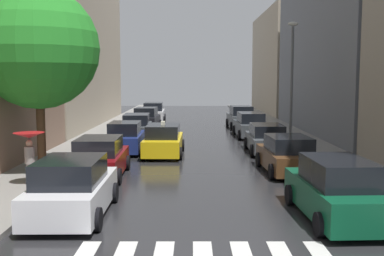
% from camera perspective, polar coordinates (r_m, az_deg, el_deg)
% --- Properties ---
extents(ground_plane, '(28.00, 72.00, 0.04)m').
position_cam_1_polar(ground_plane, '(31.75, 0.70, -1.12)').
color(ground_plane, '#252528').
extents(sidewalk_left, '(3.00, 72.00, 0.15)m').
position_cam_1_polar(sidewalk_left, '(32.35, -10.89, -0.92)').
color(sidewalk_left, gray).
rests_on(sidewalk_left, ground).
extents(sidewalk_right, '(3.00, 72.00, 0.15)m').
position_cam_1_polar(sidewalk_right, '(32.45, 12.26, -0.93)').
color(sidewalk_right, gray).
rests_on(sidewalk_right, ground).
extents(building_left_mid, '(6.00, 21.94, 17.05)m').
position_cam_1_polar(building_left_mid, '(40.88, -15.35, 12.30)').
color(building_left_mid, '#B2A38C').
rests_on(building_left_mid, ground).
extents(building_right_mid, '(6.00, 20.41, 12.02)m').
position_cam_1_polar(building_right_mid, '(35.31, 19.08, 9.08)').
color(building_right_mid, slate).
rests_on(building_right_mid, ground).
extents(building_right_far, '(6.00, 18.60, 11.59)m').
position_cam_1_polar(building_right_far, '(55.28, 12.11, 7.89)').
color(building_right_far, '#B2A38C').
rests_on(building_right_far, ground).
extents(parked_car_left_nearest, '(2.20, 4.37, 1.72)m').
position_cam_1_polar(parked_car_left_nearest, '(13.91, -14.38, -7.33)').
color(parked_car_left_nearest, silver).
rests_on(parked_car_left_nearest, ground).
extents(parked_car_left_second, '(2.14, 4.32, 1.65)m').
position_cam_1_polar(parked_car_left_second, '(19.03, -11.12, -3.73)').
color(parked_car_left_second, maroon).
rests_on(parked_car_left_second, ground).
extents(parked_car_left_third, '(2.04, 4.07, 1.67)m').
position_cam_1_polar(parked_car_left_third, '(25.20, -8.02, -1.25)').
color(parked_car_left_third, navy).
rests_on(parked_car_left_third, ground).
extents(parked_car_left_fourth, '(2.18, 4.59, 1.70)m').
position_cam_1_polar(parked_car_left_fourth, '(30.37, -6.62, 0.05)').
color(parked_car_left_fourth, '#474C51').
rests_on(parked_car_left_fourth, ground).
extents(parked_car_left_fifth, '(2.16, 4.14, 1.73)m').
position_cam_1_polar(parked_car_left_fifth, '(36.59, -5.43, 1.12)').
color(parked_car_left_fifth, black).
rests_on(parked_car_left_fifth, ground).
extents(parked_car_left_sixth, '(2.19, 4.59, 1.81)m').
position_cam_1_polar(parked_car_left_sixth, '(42.58, -4.52, 1.88)').
color(parked_car_left_sixth, silver).
rests_on(parked_car_left_sixth, ground).
extents(parked_car_right_nearest, '(2.16, 4.61, 1.77)m').
position_cam_1_polar(parked_car_right_nearest, '(13.78, 17.67, -7.47)').
color(parked_car_right_nearest, '#0C4C2D').
rests_on(parked_car_right_nearest, ground).
extents(parked_car_right_second, '(2.24, 4.31, 1.59)m').
position_cam_1_polar(parked_car_right_second, '(20.02, 11.99, -3.34)').
color(parked_car_right_second, brown).
rests_on(parked_car_right_second, ground).
extents(parked_car_right_third, '(2.07, 4.42, 1.55)m').
position_cam_1_polar(parked_car_right_third, '(25.23, 9.46, -1.37)').
color(parked_car_right_third, '#474C51').
rests_on(parked_car_right_third, ground).
extents(parked_car_right_fourth, '(2.11, 4.67, 1.69)m').
position_cam_1_polar(parked_car_right_fourth, '(31.77, 7.48, 0.31)').
color(parked_car_right_fourth, '#474C51').
rests_on(parked_car_right_fourth, ground).
extents(parked_car_right_fifth, '(2.17, 4.49, 1.82)m').
position_cam_1_polar(parked_car_right_fifth, '(37.36, 6.33, 1.27)').
color(parked_car_right_fifth, '#474C51').
rests_on(parked_car_right_fifth, ground).
extents(taxi_midroad, '(2.13, 4.43, 1.81)m').
position_cam_1_polar(taxi_midroad, '(24.03, -3.31, -1.59)').
color(taxi_midroad, yellow).
rests_on(taxi_midroad, ground).
extents(pedestrian_foreground, '(1.10, 1.10, 1.91)m').
position_cam_1_polar(pedestrian_foreground, '(17.62, -19.28, -2.06)').
color(pedestrian_foreground, gray).
rests_on(pedestrian_foreground, sidewalk_left).
extents(street_tree_left, '(5.06, 5.06, 7.63)m').
position_cam_1_polar(street_tree_left, '(20.32, -18.29, 9.35)').
color(street_tree_left, '#513823').
rests_on(street_tree_left, sidewalk_left).
extents(lamp_post_right, '(0.60, 0.28, 7.09)m').
position_cam_1_polar(lamp_post_right, '(27.42, 12.55, 6.49)').
color(lamp_post_right, '#595B60').
rests_on(lamp_post_right, sidewalk_right).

